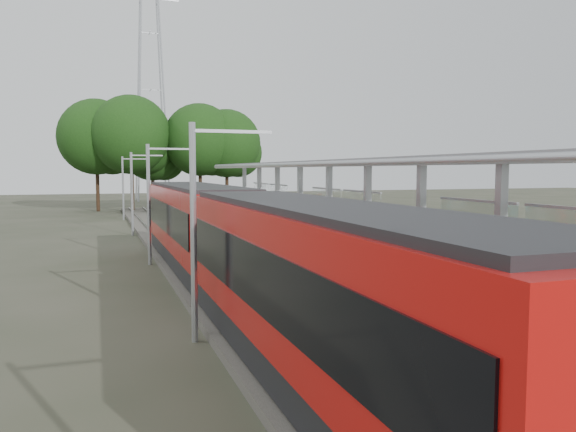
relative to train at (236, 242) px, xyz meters
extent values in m
cube|color=#59544C|center=(0.00, 9.91, -1.93)|extent=(3.00, 70.00, 0.24)
cube|color=gray|center=(4.50, 9.91, -1.55)|extent=(6.00, 50.00, 1.00)
cube|color=yellow|center=(1.95, 9.91, -1.04)|extent=(0.60, 50.00, 0.02)
cube|color=#9EA0A5|center=(4.50, 34.86, -0.45)|extent=(6.00, 0.10, 1.20)
cube|color=black|center=(0.00, -7.02, -1.40)|extent=(2.50, 13.50, 0.70)
cube|color=#B70F0D|center=(0.00, -7.02, 0.20)|extent=(2.65, 13.50, 2.50)
cube|color=black|center=(0.00, -7.02, 0.25)|extent=(2.72, 12.96, 1.20)
cube|color=black|center=(0.00, -7.02, 1.50)|extent=(2.40, 12.82, 0.15)
cube|color=#0D6885|center=(1.36, -7.02, 0.05)|extent=(0.04, 1.30, 2.00)
cube|color=black|center=(0.00, 7.08, -1.40)|extent=(2.50, 13.50, 0.70)
cube|color=#B70F0D|center=(0.00, 7.08, 0.20)|extent=(2.65, 13.50, 2.50)
cube|color=black|center=(0.00, 7.08, 0.25)|extent=(2.72, 12.96, 1.20)
cube|color=black|center=(0.00, 7.08, 1.50)|extent=(2.40, 12.82, 0.15)
cube|color=#0D6885|center=(1.36, 7.08, 0.05)|extent=(0.04, 1.30, 2.00)
cylinder|color=black|center=(0.00, 2.36, -1.70)|extent=(2.20, 0.70, 0.70)
cube|color=black|center=(0.00, 0.03, -0.05)|extent=(2.30, 0.80, 2.40)
cube|color=#9EA0A5|center=(6.50, -4.09, 0.70)|extent=(0.25, 0.25, 3.50)
cube|color=#9EA0A5|center=(6.50, -0.09, 0.70)|extent=(0.25, 0.25, 3.50)
cube|color=#9EA0A5|center=(6.50, 3.91, 0.70)|extent=(0.25, 0.25, 3.50)
cube|color=#9EA0A5|center=(6.50, 7.91, 0.70)|extent=(0.25, 0.25, 3.50)
cube|color=#9EA0A5|center=(6.50, 11.91, 0.70)|extent=(0.25, 0.25, 3.50)
cube|color=#9EA0A5|center=(6.50, 15.91, 0.70)|extent=(0.25, 0.25, 3.50)
cube|color=#9EA0A5|center=(6.50, 19.91, 0.70)|extent=(0.25, 0.25, 3.50)
cube|color=#9EA0A5|center=(6.50, 23.91, 0.70)|extent=(0.25, 0.25, 3.50)
cube|color=gray|center=(6.10, 5.91, 2.53)|extent=(3.20, 38.00, 0.16)
cylinder|color=#9EA0A5|center=(4.55, 5.91, 2.45)|extent=(0.24, 38.00, 0.24)
cube|color=silver|center=(7.20, -2.09, 0.15)|extent=(0.05, 3.70, 2.20)
cube|color=silver|center=(7.20, 5.91, 0.15)|extent=(0.05, 3.70, 2.20)
cube|color=silver|center=(7.20, 9.91, 0.15)|extent=(0.05, 3.70, 2.20)
cube|color=silver|center=(7.20, 17.91, 0.15)|extent=(0.05, 3.70, 2.20)
cube|color=silver|center=(7.20, 21.91, 0.15)|extent=(0.05, 3.70, 2.20)
cylinder|color=#382316|center=(-3.79, 44.30, 0.49)|extent=(0.36, 0.36, 5.09)
sphere|color=#1D4513|center=(-3.79, 44.30, 5.59)|extent=(7.74, 7.74, 7.74)
cylinder|color=#382316|center=(-0.52, 41.62, 0.54)|extent=(0.36, 0.36, 5.18)
sphere|color=#1D4513|center=(-0.52, 41.62, 5.72)|extent=(7.87, 7.87, 7.87)
cylinder|color=#382316|center=(1.78, 44.34, 0.06)|extent=(0.36, 0.36, 4.23)
sphere|color=#1D4513|center=(1.78, 44.34, 4.29)|extent=(6.43, 6.43, 6.43)
cylinder|color=#382316|center=(6.31, 41.37, 0.40)|extent=(0.36, 0.36, 4.91)
sphere|color=#1D4513|center=(6.31, 41.37, 5.32)|extent=(7.47, 7.47, 7.47)
cylinder|color=#382316|center=(9.18, 41.57, 0.30)|extent=(0.36, 0.36, 4.70)
sphere|color=#1D4513|center=(9.18, 41.57, 5.00)|extent=(7.15, 7.15, 7.15)
cylinder|color=#9EA0A5|center=(-1.80, -3.09, 0.65)|extent=(0.16, 0.16, 5.40)
cube|color=#9EA0A5|center=(-0.80, -3.09, 3.15)|extent=(2.00, 0.08, 0.08)
cylinder|color=#9EA0A5|center=(-1.80, 8.91, 0.65)|extent=(0.16, 0.16, 5.40)
cube|color=#9EA0A5|center=(-0.80, 8.91, 3.15)|extent=(2.00, 0.08, 0.08)
cylinder|color=#9EA0A5|center=(-1.80, 20.91, 0.65)|extent=(0.16, 0.16, 5.40)
cube|color=#9EA0A5|center=(-0.80, 20.91, 3.15)|extent=(2.00, 0.08, 0.08)
cylinder|color=#9EA0A5|center=(-1.80, 32.91, 0.65)|extent=(0.16, 0.16, 5.40)
cube|color=#9EA0A5|center=(-0.80, 32.91, 3.15)|extent=(2.00, 0.08, 0.08)
cube|color=#0F194D|center=(7.20, -0.82, -0.60)|extent=(0.51, 1.53, 0.06)
cube|color=#0F194D|center=(7.00, -0.82, -0.29)|extent=(0.12, 1.52, 0.56)
cube|color=#9EA0A5|center=(7.20, -1.43, -0.83)|extent=(0.41, 0.08, 0.44)
cube|color=#9EA0A5|center=(7.20, -0.22, -0.83)|extent=(0.41, 0.08, 0.44)
cube|color=#0F194D|center=(7.20, 4.16, -0.63)|extent=(0.95, 1.45, 0.06)
cube|color=#0F194D|center=(7.01, 4.16, -0.35)|extent=(0.61, 1.31, 0.51)
cube|color=#9EA0A5|center=(7.20, 3.60, -0.85)|extent=(0.37, 0.20, 0.41)
cube|color=#9EA0A5|center=(7.20, 4.72, -0.85)|extent=(0.37, 0.20, 0.41)
cube|color=#0F194D|center=(6.56, 18.43, -0.56)|extent=(0.78, 1.72, 0.07)
cube|color=#0F194D|center=(6.34, 18.43, -0.22)|extent=(0.35, 1.64, 0.61)
cube|color=#9EA0A5|center=(6.56, 17.77, -0.81)|extent=(0.45, 0.14, 0.49)
cube|color=#9EA0A5|center=(6.56, 19.09, -0.81)|extent=(0.45, 0.14, 0.49)
cylinder|color=beige|center=(6.36, 12.71, -0.25)|extent=(0.43, 0.43, 1.60)
cube|color=red|center=(6.36, 12.71, 0.71)|extent=(0.38, 0.15, 0.27)
cylinder|color=#9EA0A5|center=(5.34, 1.00, -0.55)|extent=(0.59, 0.59, 1.00)
camera|label=1|loc=(-4.05, -16.72, 2.20)|focal=35.00mm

